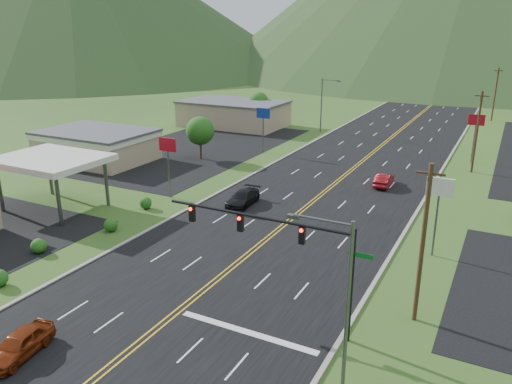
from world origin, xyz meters
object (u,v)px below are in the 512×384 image
at_px(car_dark_mid, 243,198).
at_px(car_red_far, 384,180).
at_px(streetlight_east, 342,295).
at_px(gas_canopy, 51,161).
at_px(traffic_signal, 286,243).
at_px(car_red_near, 20,345).
at_px(streetlight_west, 323,102).

distance_m(car_dark_mid, car_red_far, 17.06).
height_order(streetlight_east, gas_canopy, streetlight_east).
relative_size(traffic_signal, car_red_near, 3.10).
height_order(gas_canopy, car_red_near, gas_canopy).
bearing_deg(streetlight_west, streetlight_east, -69.14).
xyz_separation_m(gas_canopy, car_dark_mid, (16.09, 9.28, -4.14)).
bearing_deg(gas_canopy, traffic_signal, -15.70).
distance_m(streetlight_east, car_red_far, 35.04).
xyz_separation_m(streetlight_west, car_red_near, (6.69, -65.65, -4.46)).
bearing_deg(streetlight_west, traffic_signal, -72.03).
relative_size(streetlight_west, car_red_near, 2.13).
xyz_separation_m(streetlight_east, streetlight_west, (-22.86, 60.00, 0.00)).
bearing_deg(gas_canopy, car_red_near, -46.07).
height_order(streetlight_east, car_dark_mid, streetlight_east).
distance_m(gas_canopy, car_red_near, 24.86).
relative_size(traffic_signal, car_dark_mid, 2.60).
height_order(streetlight_west, car_dark_mid, streetlight_west).
relative_size(streetlight_west, gas_canopy, 0.90).
height_order(traffic_signal, car_dark_mid, traffic_signal).
distance_m(traffic_signal, car_red_near, 15.68).
distance_m(streetlight_west, car_red_far, 31.12).
height_order(car_red_near, car_dark_mid, car_dark_mid).
bearing_deg(car_red_near, gas_canopy, 125.27).
distance_m(streetlight_west, car_red_near, 66.14).
bearing_deg(car_dark_mid, streetlight_east, -54.04).
xyz_separation_m(traffic_signal, streetlight_west, (-18.16, 56.00, -0.15)).
bearing_deg(car_dark_mid, car_red_near, -90.85).
xyz_separation_m(car_dark_mid, car_red_far, (11.10, 12.95, -0.01)).
bearing_deg(traffic_signal, car_dark_mid, 125.62).
bearing_deg(car_red_near, car_dark_mid, 83.28).
bearing_deg(car_red_far, car_red_near, 74.09).
relative_size(gas_canopy, car_red_far, 2.29).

